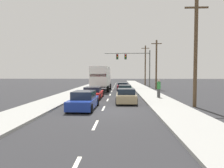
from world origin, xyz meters
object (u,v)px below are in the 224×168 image
(car_maroon, at_px, (123,86))
(car_tan, at_px, (126,96))
(traffic_signal_mast, at_px, (131,60))
(utility_pole_far, at_px, (145,65))
(car_green, at_px, (125,90))
(car_blue, at_px, (84,101))
(utility_pole_near, at_px, (196,52))
(utility_pole_mid, at_px, (156,64))
(car_red, at_px, (93,93))
(pedestrian_near_corner, at_px, (159,88))
(box_truck, at_px, (101,77))

(car_maroon, bearing_deg, car_tan, -89.42)
(traffic_signal_mast, bearing_deg, utility_pole_far, 67.02)
(car_green, xyz_separation_m, traffic_signal_mast, (1.42, 12.56, 4.67))
(car_blue, relative_size, utility_pole_far, 0.48)
(traffic_signal_mast, height_order, utility_pole_near, utility_pole_near)
(car_green, xyz_separation_m, utility_pole_mid, (5.56, 9.38, 3.75))
(utility_pole_near, relative_size, utility_pole_far, 0.92)
(traffic_signal_mast, bearing_deg, car_red, -106.48)
(car_blue, relative_size, pedestrian_near_corner, 2.34)
(box_truck, bearing_deg, pedestrian_near_corner, -53.48)
(car_blue, relative_size, traffic_signal_mast, 0.51)
(utility_pole_near, bearing_deg, car_blue, -171.75)
(utility_pole_far, relative_size, pedestrian_near_corner, 4.85)
(car_blue, relative_size, car_maroon, 1.01)
(car_red, xyz_separation_m, traffic_signal_mast, (4.93, 16.65, 4.67))
(car_green, xyz_separation_m, pedestrian_near_corner, (3.46, -4.19, 0.52))
(car_maroon, relative_size, pedestrian_near_corner, 2.31)
(box_truck, distance_m, utility_pole_near, 17.18)
(utility_pole_far, distance_m, pedestrian_near_corner, 25.84)
(car_red, xyz_separation_m, car_maroon, (3.29, 11.93, -0.02))
(box_truck, relative_size, car_tan, 2.11)
(car_tan, distance_m, utility_pole_near, 6.87)
(traffic_signal_mast, distance_m, pedestrian_near_corner, 17.37)
(utility_pole_mid, xyz_separation_m, pedestrian_near_corner, (-2.10, -13.56, -3.23))
(car_green, relative_size, utility_pole_mid, 0.51)
(car_tan, height_order, traffic_signal_mast, traffic_signal_mast)
(car_green, bearing_deg, utility_pole_far, 76.45)
(car_red, relative_size, pedestrian_near_corner, 2.42)
(car_blue, distance_m, car_maroon, 18.75)
(car_red, relative_size, utility_pole_mid, 0.54)
(utility_pole_mid, distance_m, pedestrian_near_corner, 14.10)
(car_maroon, bearing_deg, utility_pole_far, 68.36)
(car_blue, distance_m, traffic_signal_mast, 24.15)
(car_green, bearing_deg, box_truck, 123.87)
(car_maroon, height_order, utility_pole_far, utility_pole_far)
(box_truck, relative_size, utility_pole_mid, 1.01)
(car_blue, distance_m, utility_pole_mid, 22.22)
(car_maroon, height_order, car_green, car_green)
(pedestrian_near_corner, bearing_deg, traffic_signal_mast, 96.95)
(traffic_signal_mast, relative_size, utility_pole_far, 0.94)
(box_truck, relative_size, car_green, 1.98)
(traffic_signal_mast, bearing_deg, car_maroon, -109.09)
(utility_pole_mid, bearing_deg, utility_pole_near, -90.78)
(car_tan, bearing_deg, car_maroon, 90.58)
(utility_pole_mid, bearing_deg, car_maroon, -165.07)
(car_maroon, height_order, car_tan, car_tan)
(utility_pole_near, bearing_deg, car_green, 119.40)
(car_red, height_order, car_green, car_red)
(utility_pole_near, bearing_deg, utility_pole_mid, 89.22)
(car_maroon, bearing_deg, pedestrian_near_corner, -73.00)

